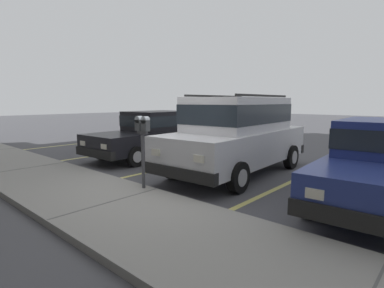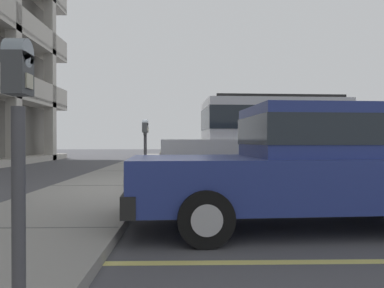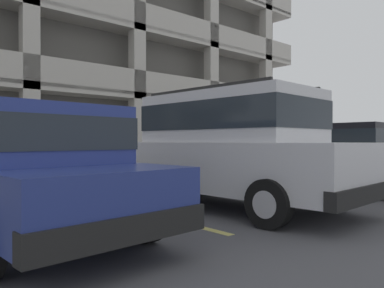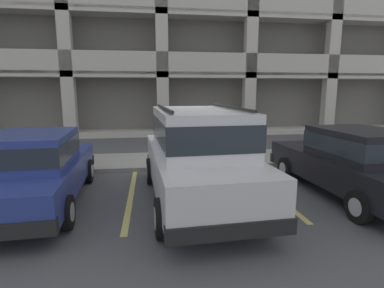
% 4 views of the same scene
% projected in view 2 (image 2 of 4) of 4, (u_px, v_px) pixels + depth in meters
% --- Properties ---
extents(ground_plane, '(80.00, 80.00, 0.10)m').
position_uv_depth(ground_plane, '(160.00, 193.00, 8.25)').
color(ground_plane, '#4C4C51').
extents(sidewalk, '(40.00, 2.20, 0.12)m').
position_uv_depth(sidewalk, '(101.00, 188.00, 8.22)').
color(sidewalk, gray).
rests_on(sidewalk, ground_plane).
extents(parking_stall_lines, '(13.16, 4.80, 0.01)m').
position_uv_depth(parking_stall_lines, '(217.00, 182.00, 9.91)').
color(parking_stall_lines, '#DBD16B').
rests_on(parking_stall_lines, ground_plane).
extents(silver_suv, '(2.19, 4.87, 2.03)m').
position_uv_depth(silver_suv, '(271.00, 142.00, 8.11)').
color(silver_suv, silver).
rests_on(silver_suv, ground_plane).
extents(red_sedan, '(2.02, 4.57, 1.54)m').
position_uv_depth(red_sedan, '(312.00, 163.00, 4.80)').
color(red_sedan, navy).
rests_on(red_sedan, ground_plane).
extents(dark_hatchback, '(1.97, 4.55, 1.54)m').
position_uv_depth(dark_hatchback, '(249.00, 150.00, 11.59)').
color(dark_hatchback, black).
rests_on(dark_hatchback, ground_plane).
extents(parking_meter_near, '(0.35, 0.12, 1.47)m').
position_uv_depth(parking_meter_near, '(145.00, 136.00, 8.47)').
color(parking_meter_near, '#47474C').
rests_on(parking_meter_near, sidewalk).
extents(parking_meter_far, '(0.15, 0.12, 1.52)m').
position_uv_depth(parking_meter_far, '(18.00, 139.00, 1.96)').
color(parking_meter_far, '#47474C').
rests_on(parking_meter_far, sidewalk).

